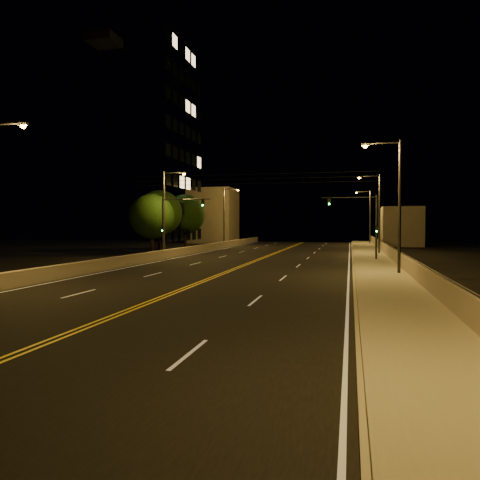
% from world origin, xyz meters
% --- Properties ---
extents(ground, '(160.00, 160.00, 0.00)m').
position_xyz_m(ground, '(0.00, 0.00, 0.00)').
color(ground, black).
rests_on(ground, ground).
extents(road, '(18.00, 120.00, 0.02)m').
position_xyz_m(road, '(0.00, 20.00, 0.01)').
color(road, black).
rests_on(road, ground).
extents(sidewalk, '(3.60, 120.00, 0.30)m').
position_xyz_m(sidewalk, '(10.80, 20.00, 0.15)').
color(sidewalk, '#9F9985').
rests_on(sidewalk, ground).
extents(curb, '(0.14, 120.00, 0.15)m').
position_xyz_m(curb, '(8.93, 20.00, 0.07)').
color(curb, '#9F9985').
rests_on(curb, ground).
extents(parapet_wall, '(0.30, 120.00, 1.00)m').
position_xyz_m(parapet_wall, '(12.45, 20.00, 0.80)').
color(parapet_wall, gray).
rests_on(parapet_wall, sidewalk).
extents(jersey_barrier, '(0.45, 120.00, 0.91)m').
position_xyz_m(jersey_barrier, '(-9.26, 20.00, 0.46)').
color(jersey_barrier, gray).
rests_on(jersey_barrier, ground).
extents(distant_building_right, '(6.00, 10.00, 6.15)m').
position_xyz_m(distant_building_right, '(16.50, 68.51, 3.08)').
color(distant_building_right, gray).
rests_on(distant_building_right, ground).
extents(distant_building_left, '(8.00, 8.00, 9.99)m').
position_xyz_m(distant_building_left, '(-16.00, 72.61, 4.99)').
color(distant_building_left, gray).
rests_on(distant_building_left, ground).
extents(parapet_rail, '(0.06, 120.00, 0.06)m').
position_xyz_m(parapet_rail, '(12.45, 20.00, 1.33)').
color(parapet_rail, black).
rests_on(parapet_rail, parapet_wall).
extents(lane_markings, '(17.32, 116.00, 0.00)m').
position_xyz_m(lane_markings, '(0.00, 19.93, 0.02)').
color(lane_markings, silver).
rests_on(lane_markings, road).
extents(streetlight_1, '(2.55, 0.28, 8.94)m').
position_xyz_m(streetlight_1, '(11.52, 21.70, 5.17)').
color(streetlight_1, '#2D2D33').
rests_on(streetlight_1, ground).
extents(streetlight_2, '(2.55, 0.28, 8.94)m').
position_xyz_m(streetlight_2, '(11.52, 43.42, 5.17)').
color(streetlight_2, '#2D2D33').
rests_on(streetlight_2, ground).
extents(streetlight_3, '(2.55, 0.28, 8.94)m').
position_xyz_m(streetlight_3, '(11.52, 68.93, 5.17)').
color(streetlight_3, '#2D2D33').
rests_on(streetlight_3, ground).
extents(streetlight_5, '(2.55, 0.28, 8.94)m').
position_xyz_m(streetlight_5, '(-9.92, 35.21, 5.17)').
color(streetlight_5, '#2D2D33').
rests_on(streetlight_5, ground).
extents(streetlight_6, '(2.55, 0.28, 8.94)m').
position_xyz_m(streetlight_6, '(-9.92, 58.89, 5.17)').
color(streetlight_6, '#2D2D33').
rests_on(streetlight_6, ground).
extents(traffic_signal_right, '(5.11, 0.31, 6.14)m').
position_xyz_m(traffic_signal_right, '(10.00, 33.95, 3.88)').
color(traffic_signal_right, '#2D2D33').
rests_on(traffic_signal_right, ground).
extents(traffic_signal_left, '(5.11, 0.31, 6.14)m').
position_xyz_m(traffic_signal_left, '(-8.80, 33.95, 3.88)').
color(traffic_signal_left, '#2D2D33').
rests_on(traffic_signal_left, ground).
extents(overhead_wires, '(22.00, 0.03, 0.83)m').
position_xyz_m(overhead_wires, '(0.00, 29.50, 7.40)').
color(overhead_wires, black).
extents(building_tower, '(24.00, 15.00, 29.88)m').
position_xyz_m(building_tower, '(-25.22, 49.95, 14.37)').
color(building_tower, gray).
rests_on(building_tower, ground).
extents(tree_0, '(5.05, 5.05, 6.85)m').
position_xyz_m(tree_0, '(-12.98, 38.36, 4.31)').
color(tree_0, black).
rests_on(tree_0, ground).
extents(tree_1, '(5.68, 5.68, 7.70)m').
position_xyz_m(tree_1, '(-14.54, 44.15, 4.85)').
color(tree_1, black).
rests_on(tree_1, ground).
extents(tree_2, '(5.68, 5.68, 7.69)m').
position_xyz_m(tree_2, '(-14.22, 52.64, 4.85)').
color(tree_2, black).
rests_on(tree_2, ground).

